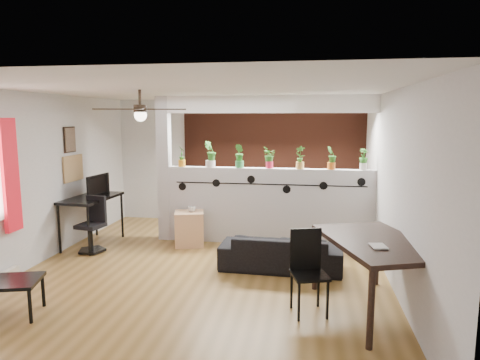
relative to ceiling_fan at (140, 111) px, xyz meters
The scene contains 25 objects.
room_shell 1.33m from the ceiling_fan, 20.56° to the left, with size 6.30×7.10×2.90m.
partition_wall 2.91m from the ceiling_fan, 48.37° to the left, with size 3.60×0.18×1.35m, color #BCBCC1.
ceiling_header 2.41m from the ceiling_fan, 48.37° to the left, with size 3.60×0.18×0.30m, color white.
pier_column 2.09m from the ceiling_fan, 99.77° to the left, with size 0.22×0.20×2.60m, color #BCBCC1.
brick_panel 3.78m from the ceiling_fan, 63.93° to the left, with size 3.90×0.05×2.60m, color #AC4C32.
vine_decal 2.64m from the ceiling_fan, 46.80° to the left, with size 3.31×0.01×0.30m.
corkboard 2.38m from the ceiling_fan, 144.85° to the left, with size 0.03×0.60×0.45m, color #9F7A4C.
framed_art 2.19m from the ceiling_fan, 145.97° to the left, with size 0.03×0.34×0.44m.
ceiling_fan is the anchor object (origin of this frame).
potted_plant_0 1.96m from the ceiling_fan, 89.36° to the left, with size 0.21×0.22×0.37m.
potted_plant_1 2.01m from the ceiling_fan, 73.11° to the left, with size 0.30×0.28×0.46m.
potted_plant_2 2.22m from the ceiling_fan, 59.19° to the left, with size 0.26×0.27×0.42m.
potted_plant_3 2.53m from the ceiling_fan, 48.37° to the left, with size 0.18×0.21×0.37m.
potted_plant_4 2.89m from the ceiling_fan, 40.24° to the left, with size 0.24×0.21×0.40m.
potted_plant_5 3.29m from the ceiling_fan, 34.15° to the left, with size 0.25×0.24×0.39m.
potted_plant_6 3.73m from the ceiling_fan, 29.51° to the left, with size 0.22×0.20×0.36m.
sofa 2.86m from the ceiling_fan, 16.13° to the left, with size 1.69×0.67×0.50m, color black.
cube_shelf 2.50m from the ceiling_fan, 80.74° to the left, with size 0.49×0.44×0.60m, color tan.
cup 2.23m from the ceiling_fan, 78.84° to the left, with size 0.12×0.12×0.10m, color gray.
computer_desk 2.44m from the ceiling_fan, 139.80° to the left, with size 0.70×1.22×0.86m.
monitor 2.41m from the ceiling_fan, 136.51° to the left, with size 0.06×0.36×0.20m, color black.
office_chair 2.44m from the ceiling_fan, 145.38° to the left, with size 0.47×0.47×0.91m.
dining_table 3.49m from the ceiling_fan, 12.92° to the right, with size 1.43×1.80×0.86m.
book 3.43m from the ceiling_fan, 18.72° to the right, with size 0.16×0.21×0.02m, color gray.
folding_chair 2.98m from the ceiling_fan, 19.09° to the right, with size 0.48×0.48×0.96m.
Camera 1 is at (1.47, -5.87, 2.24)m, focal length 32.00 mm.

